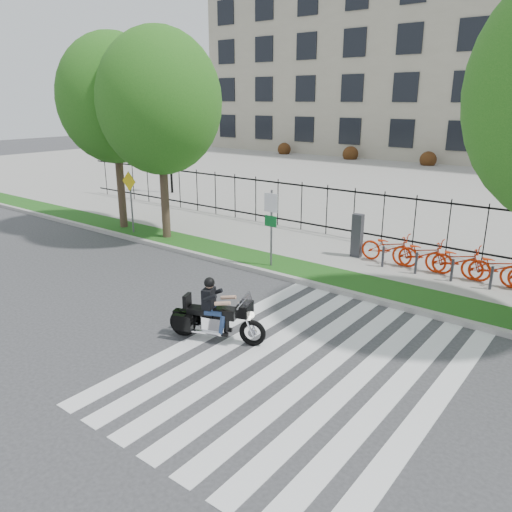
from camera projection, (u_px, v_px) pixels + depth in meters
The scene contains 14 objects.
ground at pixel (152, 309), 13.35m from camera, with size 120.00×120.00×0.00m, color #323234.
curb at pixel (247, 268), 16.42m from camera, with size 60.00×0.20×0.15m, color #98968F.
grass_verge at pixel (263, 261), 17.06m from camera, with size 60.00×1.50×0.15m, color #184812.
sidewalk at pixel (302, 245), 18.95m from camera, with size 60.00×3.50×0.15m, color gray.
plaza at pixel (449, 185), 32.19m from camera, with size 80.00×34.00×0.10m, color gray.
crosswalk_stripes at pixel (304, 366), 10.53m from camera, with size 5.70×8.00×0.01m, color silver, non-canonical shape.
iron_fence at pixel (327, 210), 19.94m from camera, with size 30.00×0.06×2.00m, color black, non-canonical shape.
lamp_post_left at pixel (170, 139), 28.44m from camera, with size 1.06×0.70×4.25m.
street_tree_0 at pixel (114, 99), 19.81m from camera, with size 4.41×4.41×7.77m.
street_tree_1 at pixel (160, 102), 18.28m from camera, with size 4.60×4.60×7.77m.
bike_share_station at pixel (494, 267), 14.60m from camera, with size 8.97×0.89×1.50m.
sign_pole_regulatory at pixel (271, 218), 15.93m from camera, with size 0.50×0.09×2.50m.
sign_pole_warning at pixel (130, 194), 20.01m from camera, with size 0.78×0.09×2.49m.
motorcycle_rider at pixel (216, 316), 11.50m from camera, with size 2.30×1.17×1.85m.
Camera 1 is at (9.74, -8.01, 5.39)m, focal length 35.00 mm.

